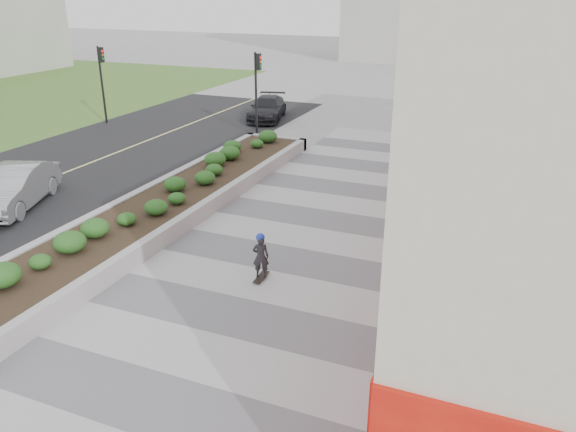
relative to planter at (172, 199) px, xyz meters
name	(u,v)px	position (x,y,z in m)	size (l,w,h in m)	color
ground	(210,365)	(5.50, -7.00, -0.42)	(160.00, 160.00, 0.00)	gray
walkway	(271,295)	(5.50, -4.00, -0.41)	(8.00, 36.00, 0.01)	#A8A8AD
planter	(172,199)	(0.00, 0.00, 0.00)	(3.00, 18.00, 0.90)	#9E9EA0
street	(30,186)	(-6.50, 0.00, -0.42)	(10.00, 40.00, 0.00)	black
traffic_signal_near	(257,82)	(-1.73, 10.50, 2.34)	(0.33, 0.28, 4.20)	black
traffic_signal_far	(102,73)	(-10.93, 10.00, 2.34)	(0.33, 0.28, 4.20)	black
manhole_cover	(289,299)	(6.00, -4.00, -0.42)	(0.44, 0.44, 0.01)	#595654
skateboarder	(261,256)	(4.92, -3.32, 0.25)	(0.50, 0.73, 1.32)	beige
car_silver	(15,188)	(-5.17, -1.83, 0.29)	(1.51, 4.33, 1.43)	#A5A8AC
car_dark	(267,108)	(-3.00, 14.41, 0.22)	(1.79, 4.41, 1.28)	black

